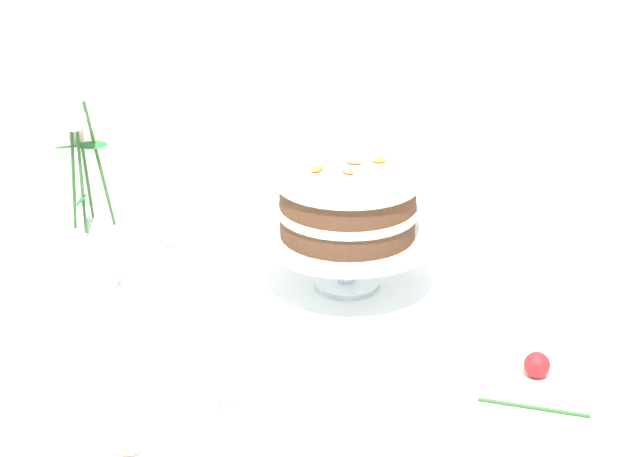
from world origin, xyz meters
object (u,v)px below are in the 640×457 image
Objects in this scene: dining_table at (304,350)px; layer_cake at (348,204)px; cake_stand at (347,243)px; teacup at (193,400)px; flower_vase at (89,212)px; fallen_rose at (537,368)px.

dining_table is 6.01× the size of layer_cake.
dining_table is at bearing -152.16° from cake_stand.
cake_stand is (0.08, 0.04, 0.17)m from dining_table.
dining_table is 11.26× the size of teacup.
dining_table is at bearing 55.80° from teacup.
teacup is (-0.27, -0.32, -0.13)m from layer_cake.
flower_vase reaches higher than layer_cake.
teacup is at bearing -70.91° from flower_vase.
layer_cake is at bearing 122.11° from fallen_rose.
flower_vase is (-0.34, 0.14, 0.22)m from dining_table.
cake_stand is at bearing -104.39° from layer_cake.
dining_table is 10.64× the size of fallen_rose.
flower_vase reaches higher than dining_table.
layer_cake reaches higher than cake_stand.
teacup is at bearing -124.20° from dining_table.
cake_stand is 1.24× the size of layer_cake.
dining_table is 4.83× the size of cake_stand.
fallen_rose is (0.47, 0.00, -0.01)m from teacup.
layer_cake is 1.77× the size of fallen_rose.
fallen_rose is (0.20, -0.32, -0.14)m from layer_cake.
fallen_rose is at bearing -44.42° from dining_table.
flower_vase is (-0.42, 0.09, 0.05)m from cake_stand.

